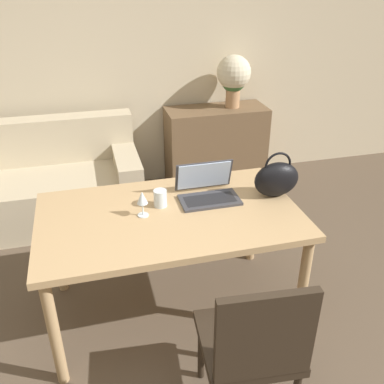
{
  "coord_description": "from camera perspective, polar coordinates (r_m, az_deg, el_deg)",
  "views": [
    {
      "loc": [
        -0.41,
        -1.33,
        2.0
      ],
      "look_at": [
        0.13,
        0.74,
        0.85
      ],
      "focal_mm": 40.0,
      "sensor_mm": 36.0,
      "label": 1
    }
  ],
  "objects": [
    {
      "name": "chair",
      "position": [
        2.05,
        8.19,
        -19.46
      ],
      "size": [
        0.48,
        0.48,
        0.89
      ],
      "rotation": [
        0.0,
        0.0,
        -0.09
      ],
      "color": "#2D2319",
      "rests_on": "ground_plane"
    },
    {
      "name": "dining_table",
      "position": [
        2.5,
        -2.89,
        -4.33
      ],
      "size": [
        1.5,
        0.89,
        0.73
      ],
      "color": "tan",
      "rests_on": "ground_plane"
    },
    {
      "name": "wall_back",
      "position": [
        4.08,
        -9.25,
        18.78
      ],
      "size": [
        10.0,
        0.06,
        2.7
      ],
      "color": "beige",
      "rests_on": "ground_plane"
    },
    {
      "name": "drinking_glass",
      "position": [
        2.52,
        -4.25,
        -0.83
      ],
      "size": [
        0.08,
        0.08,
        0.1
      ],
      "color": "silver",
      "rests_on": "dining_table"
    },
    {
      "name": "sideboard",
      "position": [
        4.26,
        3.16,
        6.06
      ],
      "size": [
        0.96,
        0.4,
        0.78
      ],
      "color": "brown",
      "rests_on": "ground_plane"
    },
    {
      "name": "wine_glass",
      "position": [
        2.4,
        -6.66,
        -0.95
      ],
      "size": [
        0.06,
        0.06,
        0.15
      ],
      "color": "silver",
      "rests_on": "dining_table"
    },
    {
      "name": "flower_vase",
      "position": [
        4.11,
        5.57,
        15.12
      ],
      "size": [
        0.32,
        0.32,
        0.48
      ],
      "color": "tan",
      "rests_on": "sideboard"
    },
    {
      "name": "laptop",
      "position": [
        2.61,
        2.0,
        0.51
      ],
      "size": [
        0.36,
        0.26,
        0.21
      ],
      "color": "#38383D",
      "rests_on": "dining_table"
    },
    {
      "name": "couch",
      "position": [
        3.91,
        -18.98,
        0.64
      ],
      "size": [
        1.61,
        0.8,
        0.82
      ],
      "color": "#C1B293",
      "rests_on": "ground_plane"
    },
    {
      "name": "handbag",
      "position": [
        2.64,
        11.21,
        1.73
      ],
      "size": [
        0.28,
        0.14,
        0.29
      ],
      "color": "black",
      "rests_on": "dining_table"
    }
  ]
}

